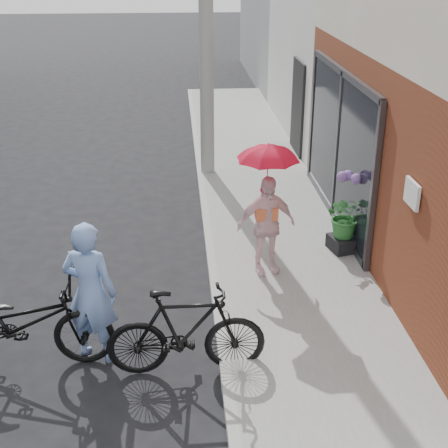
{
  "coord_description": "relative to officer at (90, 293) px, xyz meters",
  "views": [
    {
      "loc": [
        0.48,
        -6.29,
        4.45
      ],
      "look_at": [
        1.06,
        1.11,
        1.1
      ],
      "focal_mm": 50.0,
      "sensor_mm": 36.0,
      "label": 1
    }
  ],
  "objects": [
    {
      "name": "ground",
      "position": [
        0.54,
        0.13,
        -0.86
      ],
      "size": [
        80.0,
        80.0,
        0.0
      ],
      "primitive_type": "plane",
      "color": "black",
      "rests_on": "ground"
    },
    {
      "name": "sidewalk",
      "position": [
        2.64,
        2.13,
        -0.8
      ],
      "size": [
        2.2,
        24.0,
        0.12
      ],
      "primitive_type": "cube",
      "color": "gray",
      "rests_on": "ground"
    },
    {
      "name": "curb",
      "position": [
        1.48,
        2.13,
        -0.8
      ],
      "size": [
        0.12,
        24.0,
        0.12
      ],
      "primitive_type": "cube",
      "color": "#9E9E99",
      "rests_on": "ground"
    },
    {
      "name": "officer",
      "position": [
        0.0,
        0.0,
        0.0
      ],
      "size": [
        0.73,
        0.59,
        1.73
      ],
      "primitive_type": "imported",
      "rotation": [
        0.0,
        0.0,
        2.82
      ],
      "color": "#7898D7",
      "rests_on": "ground"
    },
    {
      "name": "bike_left",
      "position": [
        -0.78,
        -0.06,
        -0.32
      ],
      "size": [
        2.09,
        0.79,
        1.08
      ],
      "primitive_type": "imported",
      "rotation": [
        0.0,
        0.0,
        1.54
      ],
      "color": "black",
      "rests_on": "ground"
    },
    {
      "name": "bike_right",
      "position": [
        1.06,
        -0.36,
        -0.33
      ],
      "size": [
        1.77,
        0.52,
        1.06
      ],
      "primitive_type": "imported",
      "rotation": [
        0.0,
        0.0,
        1.58
      ],
      "color": "black",
      "rests_on": "ground"
    },
    {
      "name": "kimono_woman",
      "position": [
        2.23,
        1.72,
        -0.02
      ],
      "size": [
        0.91,
        0.53,
        1.45
      ],
      "primitive_type": "imported",
      "rotation": [
        0.0,
        0.0,
        0.22
      ],
      "color": "#FDD4D9",
      "rests_on": "sidewalk"
    },
    {
      "name": "parasol",
      "position": [
        2.23,
        1.72,
        1.07
      ],
      "size": [
        0.82,
        0.82,
        0.72
      ],
      "primitive_type": "imported",
      "color": "#F71D45",
      "rests_on": "kimono_woman"
    },
    {
      "name": "planter",
      "position": [
        3.54,
        2.31,
        -0.63
      ],
      "size": [
        0.51,
        0.51,
        0.22
      ],
      "primitive_type": "cube",
      "rotation": [
        0.0,
        0.0,
        0.25
      ],
      "color": "black",
      "rests_on": "sidewalk"
    },
    {
      "name": "potted_plant",
      "position": [
        3.54,
        2.31,
        -0.18
      ],
      "size": [
        0.62,
        0.53,
        0.68
      ],
      "primitive_type": "imported",
      "color": "#2B6C2D",
      "rests_on": "planter"
    }
  ]
}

